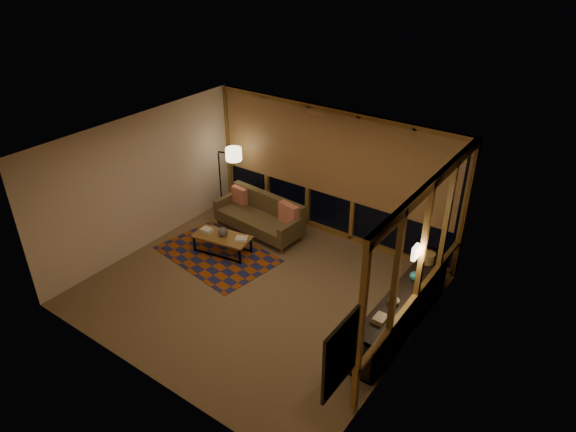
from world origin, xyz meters
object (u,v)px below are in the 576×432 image
Objects in this scene: coffee_table at (223,244)px; floor_lamp at (220,179)px; sofa at (258,216)px; bookshelf at (403,308)px.

floor_lamp reaches higher than coffee_table.
floor_lamp is at bearing 173.50° from sofa.
floor_lamp is at bearing 122.43° from coffee_table.
floor_lamp is at bearing 166.16° from bookshelf.
bookshelf is at bearing -9.12° from coffee_table.
bookshelf is (4.94, -1.22, -0.44)m from floor_lamp.
sofa is at bearing 165.30° from bookshelf.
sofa is 1.04m from coffee_table.
sofa is 0.68× the size of bookshelf.
coffee_table is 3.79m from bookshelf.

